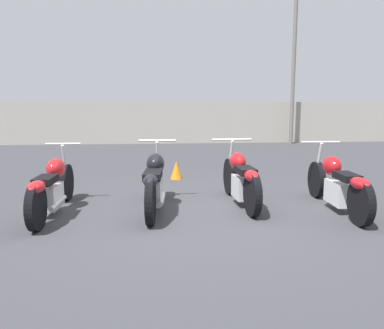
% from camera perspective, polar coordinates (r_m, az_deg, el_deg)
% --- Properties ---
extents(ground_plane, '(60.00, 60.00, 0.00)m').
position_cam_1_polar(ground_plane, '(5.52, 0.60, -7.58)').
color(ground_plane, '#38383D').
extents(fence_back, '(40.00, 0.04, 1.78)m').
position_cam_1_polar(fence_back, '(16.11, -3.71, 6.37)').
color(fence_back, '#9E998E').
rests_on(fence_back, ground_plane).
extents(light_pole_left, '(0.70, 0.35, 7.05)m').
position_cam_1_polar(light_pole_left, '(16.80, 15.36, 17.49)').
color(light_pole_left, slate).
rests_on(light_pole_left, ground_plane).
extents(motorcycle_slot_0, '(0.56, 2.18, 0.98)m').
position_cam_1_polar(motorcycle_slot_0, '(5.78, -20.52, -3.27)').
color(motorcycle_slot_0, black).
rests_on(motorcycle_slot_0, ground_plane).
extents(motorcycle_slot_1, '(0.61, 2.10, 1.02)m').
position_cam_1_polar(motorcycle_slot_1, '(5.63, -5.70, -2.67)').
color(motorcycle_slot_1, black).
rests_on(motorcycle_slot_1, ground_plane).
extents(motorcycle_slot_2, '(0.70, 2.03, 1.01)m').
position_cam_1_polar(motorcycle_slot_2, '(5.99, 7.45, -2.16)').
color(motorcycle_slot_2, black).
rests_on(motorcycle_slot_2, ground_plane).
extents(motorcycle_slot_3, '(0.65, 2.22, 0.99)m').
position_cam_1_polar(motorcycle_slot_3, '(6.03, 21.31, -2.82)').
color(motorcycle_slot_3, black).
rests_on(motorcycle_slot_3, ground_plane).
extents(traffic_cone_near, '(0.26, 0.26, 0.39)m').
position_cam_1_polar(traffic_cone_near, '(8.15, -2.41, -0.86)').
color(traffic_cone_near, orange).
rests_on(traffic_cone_near, ground_plane).
extents(traffic_cone_far, '(0.35, 0.35, 0.37)m').
position_cam_1_polar(traffic_cone_far, '(7.30, 23.04, -2.77)').
color(traffic_cone_far, orange).
rests_on(traffic_cone_far, ground_plane).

